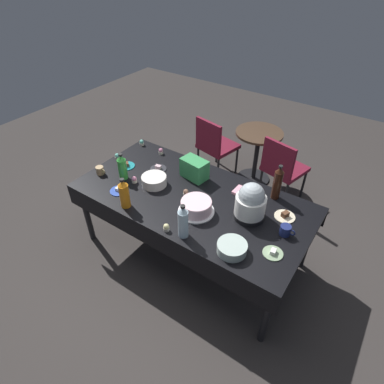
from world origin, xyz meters
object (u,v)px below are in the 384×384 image
at_px(maroon_chair_right, 282,166).
at_px(round_cafe_table, 257,147).
at_px(glass_salad_bowl, 232,248).
at_px(soda_bottle_water, 183,222).
at_px(ceramic_snack_bowl, 154,181).
at_px(coffee_mug_tan, 100,170).
at_px(dessert_plate_teal, 127,165).
at_px(cupcake_cocoa, 134,180).
at_px(soda_bottle_cola, 277,183).
at_px(potluck_table, 192,201).
at_px(dessert_plate_cream, 285,216).
at_px(cupcake_vanilla, 142,143).
at_px(dessert_plate_cobalt, 119,190).
at_px(slow_cooker, 251,202).
at_px(maroon_chair_left, 214,144).
at_px(cupcake_mint, 161,151).
at_px(dessert_plate_charcoal, 158,168).
at_px(frosted_layer_cake, 196,207).
at_px(soda_carton, 194,169).
at_px(cupcake_lemon, 166,228).
at_px(cupcake_rose, 117,156).
at_px(coffee_mug_navy, 286,230).
at_px(soda_bottle_orange_juice, 124,194).
at_px(soda_bottle_lime_soda, 122,167).
at_px(dessert_plate_sage, 273,253).
at_px(cupcake_berry, 186,193).

relative_size(maroon_chair_right, round_cafe_table, 1.18).
distance_m(glass_salad_bowl, soda_bottle_water, 0.42).
bearing_deg(ceramic_snack_bowl, soda_bottle_water, -31.87).
bearing_deg(coffee_mug_tan, dessert_plate_teal, 64.02).
bearing_deg(cupcake_cocoa, glass_salad_bowl, -11.05).
height_order(coffee_mug_tan, maroon_chair_right, maroon_chair_right).
bearing_deg(dessert_plate_teal, soda_bottle_cola, 15.09).
bearing_deg(maroon_chair_right, soda_bottle_water, -94.95).
bearing_deg(potluck_table, round_cafe_table, 91.82).
bearing_deg(dessert_plate_cream, cupcake_vanilla, 172.92).
distance_m(potluck_table, dessert_plate_cobalt, 0.70).
relative_size(slow_cooker, maroon_chair_left, 0.40).
height_order(cupcake_mint, maroon_chair_left, maroon_chair_left).
bearing_deg(dessert_plate_charcoal, frosted_layer_cake, -25.15).
bearing_deg(soda_carton, cupcake_lemon, -63.90).
distance_m(slow_cooker, cupcake_lemon, 0.73).
bearing_deg(cupcake_mint, cupcake_rose, -132.19).
bearing_deg(soda_carton, dessert_plate_teal, -151.93).
distance_m(coffee_mug_navy, maroon_chair_left, 1.99).
distance_m(ceramic_snack_bowl, dessert_plate_cobalt, 0.34).
relative_size(cupcake_rose, soda_bottle_cola, 0.19).
height_order(soda_carton, round_cafe_table, soda_carton).
bearing_deg(frosted_layer_cake, coffee_mug_navy, 13.63).
relative_size(soda_bottle_orange_juice, soda_bottle_lime_soda, 1.06).
xyz_separation_m(dessert_plate_sage, coffee_mug_tan, (-1.87, -0.01, 0.03)).
xyz_separation_m(dessert_plate_cobalt, maroon_chair_right, (0.99, 1.68, -0.27)).
relative_size(potluck_table, round_cafe_table, 3.06).
xyz_separation_m(cupcake_cocoa, soda_carton, (0.43, 0.41, 0.07)).
height_order(coffee_mug_tan, maroon_chair_left, maroon_chair_left).
bearing_deg(ceramic_snack_bowl, dessert_plate_sage, -7.15).
height_order(cupcake_vanilla, maroon_chair_left, maroon_chair_left).
relative_size(cupcake_cocoa, soda_bottle_cola, 0.19).
height_order(cupcake_lemon, cupcake_vanilla, same).
xyz_separation_m(dessert_plate_cream, cupcake_cocoa, (-1.40, -0.36, 0.02)).
relative_size(dessert_plate_sage, round_cafe_table, 0.22).
bearing_deg(maroon_chair_left, soda_bottle_cola, -37.51).
relative_size(glass_salad_bowl, cupcake_lemon, 3.44).
bearing_deg(cupcake_berry, soda_bottle_lime_soda, -169.42).
relative_size(dessert_plate_teal, coffee_mug_tan, 1.43).
bearing_deg(cupcake_rose, cupcake_cocoa, -25.56).
height_order(glass_salad_bowl, soda_carton, soda_carton).
distance_m(dessert_plate_sage, maroon_chair_right, 1.67).
relative_size(cupcake_cocoa, soda_bottle_lime_soda, 0.24).
distance_m(ceramic_snack_bowl, maroon_chair_left, 1.45).
bearing_deg(dessert_plate_charcoal, cupcake_cocoa, -98.42).
relative_size(slow_cooker, soda_bottle_orange_juice, 1.15).
height_order(dessert_plate_cream, dessert_plate_teal, dessert_plate_cream).
bearing_deg(cupcake_cocoa, dessert_plate_sage, -3.08).
bearing_deg(soda_carton, dessert_plate_cobalt, -118.83).
distance_m(slow_cooker, dessert_plate_teal, 1.41).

